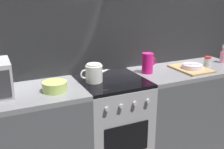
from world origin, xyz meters
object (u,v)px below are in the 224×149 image
spray_bottle (223,56)px  kettle (94,73)px  spice_jar (208,61)px  mixing_bowl (55,86)px  pitcher (148,63)px  dish_pile (191,68)px  stove_unit (112,124)px

spray_bottle → kettle: bearing=-179.8°
kettle → spice_jar: size_ratio=2.71×
mixing_bowl → pitcher: bearing=6.5°
dish_pile → spice_jar: (0.26, 0.04, 0.03)m
stove_unit → dish_pile: bearing=-3.9°
stove_unit → kettle: size_ratio=3.16×
dish_pile → spice_jar: bearing=9.4°
pitcher → spice_jar: bearing=-4.8°
kettle → mixing_bowl: size_ratio=1.42×
kettle → pitcher: 0.57m
stove_unit → mixing_bowl: 0.73m
pitcher → dish_pile: bearing=-12.5°
stove_unit → pitcher: bearing=6.1°
mixing_bowl → dish_pile: 1.41m
pitcher → mixing_bowl: bearing=-173.5°
stove_unit → mixing_bowl: bearing=-173.2°
stove_unit → spice_jar: (1.13, -0.02, 0.50)m
dish_pile → spice_jar: spice_jar is taller
mixing_bowl → spray_bottle: 1.93m
kettle → spray_bottle: spray_bottle is taller
stove_unit → spice_jar: spice_jar is taller
stove_unit → dish_pile: (0.87, -0.06, 0.47)m
stove_unit → mixing_bowl: mixing_bowl is taller
mixing_bowl → spray_bottle: (1.93, 0.09, 0.04)m
kettle → dish_pile: (1.04, -0.08, -0.06)m
pitcher → spice_jar: 0.72m
pitcher → dish_pile: (0.46, -0.10, -0.08)m
dish_pile → spray_bottle: (0.52, 0.08, 0.06)m
stove_unit → spray_bottle: bearing=0.9°
dish_pile → spray_bottle: size_ratio=1.97×
kettle → mixing_bowl: kettle is taller
kettle → dish_pile: kettle is taller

